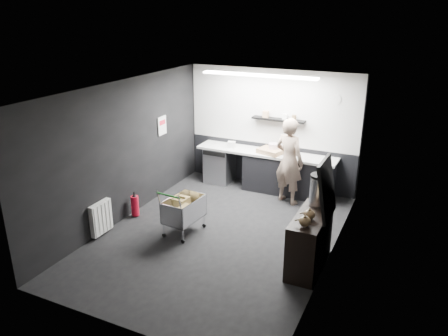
% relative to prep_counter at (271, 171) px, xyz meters
% --- Properties ---
extents(floor, '(5.50, 5.50, 0.00)m').
position_rel_prep_counter_xyz_m(floor, '(-0.14, -2.42, -0.46)').
color(floor, black).
rests_on(floor, ground).
extents(ceiling, '(5.50, 5.50, 0.00)m').
position_rel_prep_counter_xyz_m(ceiling, '(-0.14, -2.42, 2.24)').
color(ceiling, silver).
rests_on(ceiling, wall_back).
extents(wall_back, '(5.50, 0.00, 5.50)m').
position_rel_prep_counter_xyz_m(wall_back, '(-0.14, 0.33, 0.89)').
color(wall_back, black).
rests_on(wall_back, floor).
extents(wall_front, '(5.50, 0.00, 5.50)m').
position_rel_prep_counter_xyz_m(wall_front, '(-0.14, -5.17, 0.89)').
color(wall_front, black).
rests_on(wall_front, floor).
extents(wall_left, '(0.00, 5.50, 5.50)m').
position_rel_prep_counter_xyz_m(wall_left, '(-2.14, -2.42, 0.89)').
color(wall_left, black).
rests_on(wall_left, floor).
extents(wall_right, '(0.00, 5.50, 5.50)m').
position_rel_prep_counter_xyz_m(wall_right, '(1.86, -2.42, 0.89)').
color(wall_right, black).
rests_on(wall_right, floor).
extents(kitchen_wall_panel, '(3.95, 0.02, 1.70)m').
position_rel_prep_counter_xyz_m(kitchen_wall_panel, '(-0.14, 0.31, 1.39)').
color(kitchen_wall_panel, silver).
rests_on(kitchen_wall_panel, wall_back).
extents(dado_panel, '(3.95, 0.02, 1.00)m').
position_rel_prep_counter_xyz_m(dado_panel, '(-0.14, 0.31, 0.04)').
color(dado_panel, black).
rests_on(dado_panel, wall_back).
extents(floating_shelf, '(1.20, 0.22, 0.04)m').
position_rel_prep_counter_xyz_m(floating_shelf, '(0.06, 0.20, 1.16)').
color(floating_shelf, black).
rests_on(floating_shelf, wall_back).
extents(wall_clock, '(0.20, 0.03, 0.20)m').
position_rel_prep_counter_xyz_m(wall_clock, '(1.26, 0.30, 1.69)').
color(wall_clock, silver).
rests_on(wall_clock, wall_back).
extents(poster, '(0.02, 0.30, 0.40)m').
position_rel_prep_counter_xyz_m(poster, '(-2.12, -1.12, 1.09)').
color(poster, white).
rests_on(poster, wall_left).
extents(poster_red_band, '(0.02, 0.22, 0.10)m').
position_rel_prep_counter_xyz_m(poster_red_band, '(-2.11, -1.12, 1.16)').
color(poster_red_band, red).
rests_on(poster_red_band, poster).
extents(radiator, '(0.10, 0.50, 0.60)m').
position_rel_prep_counter_xyz_m(radiator, '(-2.08, -3.32, -0.11)').
color(radiator, silver).
rests_on(radiator, wall_left).
extents(ceiling_strip, '(2.40, 0.20, 0.04)m').
position_rel_prep_counter_xyz_m(ceiling_strip, '(-0.14, -0.57, 2.21)').
color(ceiling_strip, white).
rests_on(ceiling_strip, ceiling).
extents(prep_counter, '(3.20, 0.61, 0.90)m').
position_rel_prep_counter_xyz_m(prep_counter, '(0.00, 0.00, 0.00)').
color(prep_counter, black).
rests_on(prep_counter, floor).
extents(person, '(0.78, 0.64, 1.85)m').
position_rel_prep_counter_xyz_m(person, '(0.55, -0.45, 0.47)').
color(person, beige).
rests_on(person, floor).
extents(shopping_cart, '(0.57, 0.89, 0.93)m').
position_rel_prep_counter_xyz_m(shopping_cart, '(-0.77, -2.58, -0.02)').
color(shopping_cart, silver).
rests_on(shopping_cart, floor).
extents(sideboard, '(0.52, 1.22, 1.83)m').
position_rel_prep_counter_xyz_m(sideboard, '(1.63, -2.69, 0.12)').
color(sideboard, black).
rests_on(sideboard, floor).
extents(fire_extinguisher, '(0.15, 0.15, 0.50)m').
position_rel_prep_counter_xyz_m(fire_extinguisher, '(-1.99, -2.42, -0.21)').
color(fire_extinguisher, red).
rests_on(fire_extinguisher, floor).
extents(cardboard_box, '(0.61, 0.53, 0.10)m').
position_rel_prep_counter_xyz_m(cardboard_box, '(-0.00, -0.05, 0.49)').
color(cardboard_box, tan).
rests_on(cardboard_box, prep_counter).
extents(pink_tub, '(0.22, 0.22, 0.22)m').
position_rel_prep_counter_xyz_m(pink_tub, '(0.04, 0.00, 0.55)').
color(pink_tub, silver).
rests_on(pink_tub, prep_counter).
extents(white_container, '(0.19, 0.16, 0.15)m').
position_rel_prep_counter_xyz_m(white_container, '(-0.96, -0.05, 0.52)').
color(white_container, silver).
rests_on(white_container, prep_counter).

